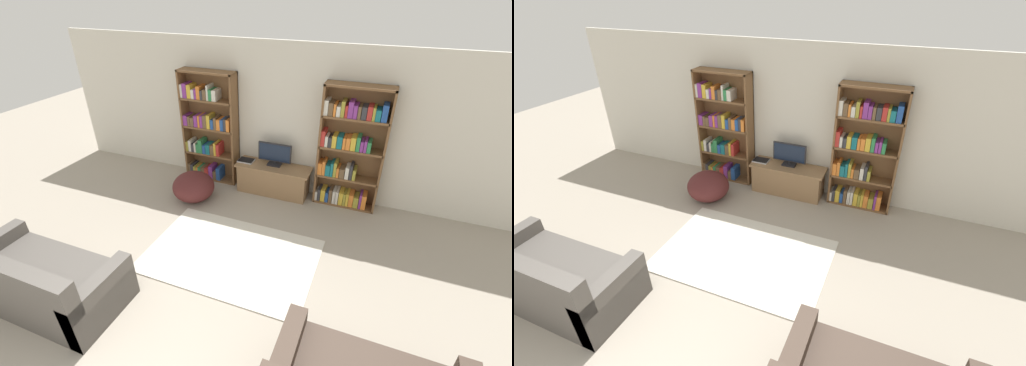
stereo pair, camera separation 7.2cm
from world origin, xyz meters
The scene contains 9 objects.
wall_back centered at (0.00, 4.23, 1.30)m, with size 8.80×0.06×2.60m.
bookshelf_left centered at (-1.36, 4.06, 1.00)m, with size 1.04×0.30×2.08m.
bookshelf_right centered at (1.21, 4.06, 0.99)m, with size 1.04×0.30×2.08m.
tv_stand centered at (-0.04, 3.94, 0.27)m, with size 1.34×0.45×0.54m.
television centered at (-0.04, 3.99, 0.76)m, with size 0.60×0.16×0.42m.
laptop centered at (-0.57, 3.95, 0.55)m, with size 0.28×0.21×0.03m.
area_rug centered at (-0.03, 2.10, 0.01)m, with size 2.37×1.57×0.02m.
couch_left_sectional centered at (-1.78, 0.58, 0.30)m, with size 1.91×0.93×0.91m.
beanbag_ottoman centered at (-1.27, 3.21, 0.26)m, with size 0.73×0.73×0.51m, color #4C1E1E.
Camera 1 is at (1.64, -1.19, 3.37)m, focal length 24.00 mm.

